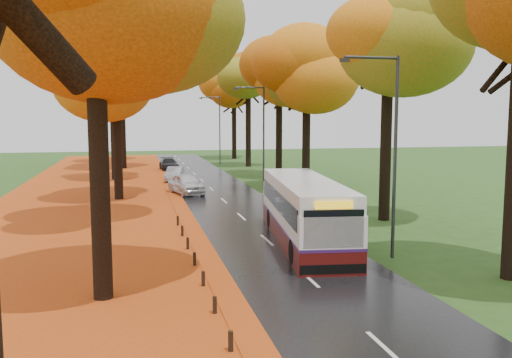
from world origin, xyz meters
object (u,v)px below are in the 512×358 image
object	(u,v)px
car_dark	(169,164)
car_silver	(175,174)
streetlamp_mid	(261,129)
streetlamp_far	(218,125)
bus	(305,210)
streetlamp_near	(390,141)
car_white	(186,184)

from	to	relation	value
car_dark	car_silver	bearing A→B (deg)	-94.65
streetlamp_mid	car_dark	bearing A→B (deg)	110.43
streetlamp_far	car_dark	xyz separation A→B (m)	(-6.14, -5.51, -4.06)
streetlamp_mid	bus	world-z (taller)	streetlamp_mid
streetlamp_near	streetlamp_far	size ratio (longest dim) A/B	1.00
car_silver	streetlamp_far	bearing A→B (deg)	80.45
bus	car_silver	xyz separation A→B (m)	(-3.89, 24.85, -0.87)
streetlamp_near	car_silver	size ratio (longest dim) A/B	2.15
streetlamp_mid	bus	distance (m)	19.17
streetlamp_near	streetlamp_mid	xyz separation A→B (m)	(0.00, 22.00, 0.00)
streetlamp_far	car_silver	xyz separation A→B (m)	(-6.30, -15.90, -4.06)
streetlamp_mid	car_white	size ratio (longest dim) A/B	1.86
car_silver	car_dark	world-z (taller)	car_silver
streetlamp_mid	streetlamp_far	size ratio (longest dim) A/B	1.00
streetlamp_mid	car_dark	distance (m)	18.06
streetlamp_near	streetlamp_far	bearing A→B (deg)	90.00
bus	car_silver	world-z (taller)	bus
streetlamp_near	bus	world-z (taller)	streetlamp_near
streetlamp_far	car_dark	size ratio (longest dim) A/B	1.89
bus	car_dark	bearing A→B (deg)	102.99
bus	car_dark	size ratio (longest dim) A/B	2.60
streetlamp_far	car_silver	bearing A→B (deg)	-111.60
streetlamp_mid	car_silver	xyz separation A→B (m)	(-6.30, 6.10, -4.06)
streetlamp_near	streetlamp_mid	distance (m)	22.00
car_silver	car_dark	distance (m)	10.39
streetlamp_mid	car_silver	bearing A→B (deg)	135.91
streetlamp_near	car_silver	xyz separation A→B (m)	(-6.30, 28.10, -4.06)
bus	car_white	size ratio (longest dim) A/B	2.55
bus	car_white	bearing A→B (deg)	109.42
car_white	bus	bearing A→B (deg)	-91.99
car_white	car_silver	size ratio (longest dim) A/B	1.15
streetlamp_far	car_white	size ratio (longest dim) A/B	1.86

